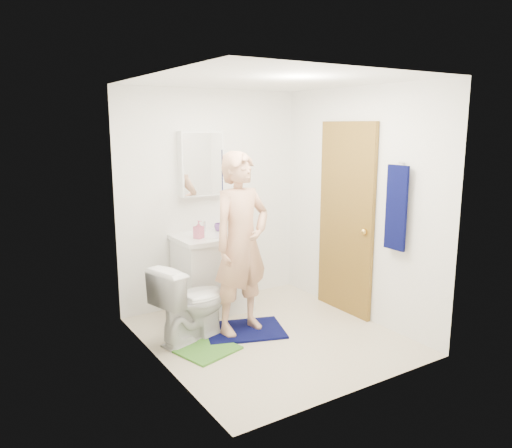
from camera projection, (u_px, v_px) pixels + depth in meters
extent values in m
cube|color=beige|center=(270.00, 337.00, 4.85)|extent=(2.20, 2.40, 0.02)
cube|color=white|center=(272.00, 79.00, 4.37)|extent=(2.20, 2.40, 0.02)
cube|color=white|center=(211.00, 198.00, 5.61)|extent=(2.20, 0.02, 2.40)
cube|color=white|center=(364.00, 240.00, 3.61)|extent=(2.20, 0.02, 2.40)
cube|color=white|center=(157.00, 227.00, 4.03)|extent=(0.02, 2.40, 2.40)
cube|color=white|center=(359.00, 204.00, 5.19)|extent=(0.02, 2.40, 2.40)
cube|color=white|center=(213.00, 275.00, 5.45)|extent=(0.75, 0.55, 0.80)
cube|color=white|center=(212.00, 237.00, 5.36)|extent=(0.79, 0.59, 0.05)
cylinder|color=white|center=(212.00, 236.00, 5.36)|extent=(0.40, 0.40, 0.03)
cylinder|color=silver|center=(204.00, 227.00, 5.50)|extent=(0.03, 0.03, 0.12)
cube|color=white|center=(201.00, 164.00, 5.40)|extent=(0.50, 0.12, 0.70)
cube|color=white|center=(204.00, 164.00, 5.35)|extent=(0.46, 0.01, 0.66)
cube|color=olive|center=(346.00, 219.00, 5.32)|extent=(0.05, 0.80, 2.05)
sphere|color=gold|center=(364.00, 232.00, 5.05)|extent=(0.07, 0.07, 0.07)
cube|color=#06093C|center=(396.00, 208.00, 4.66)|extent=(0.03, 0.24, 0.80)
cylinder|color=silver|center=(402.00, 163.00, 4.60)|extent=(0.06, 0.02, 0.02)
imported|color=white|center=(192.00, 302.00, 4.68)|extent=(0.83, 0.61, 0.76)
cube|color=#06093C|center=(245.00, 330.00, 4.95)|extent=(0.89, 0.76, 0.02)
cube|color=#46892D|center=(208.00, 350.00, 4.52)|extent=(0.59, 0.54, 0.02)
imported|color=#D16181|center=(199.00, 229.00, 5.19)|extent=(0.11, 0.11, 0.19)
imported|color=#653D86|center=(219.00, 227.00, 5.54)|extent=(0.13, 0.13, 0.09)
imported|color=tan|center=(241.00, 243.00, 4.77)|extent=(0.70, 0.52, 1.75)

